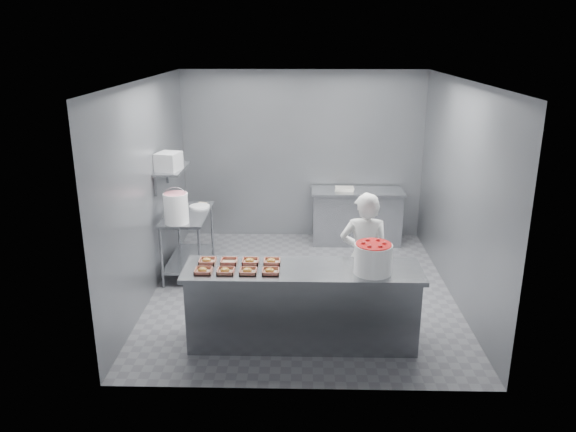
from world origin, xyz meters
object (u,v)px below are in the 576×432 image
(tray_0, at_px, (203,270))
(glaze_bucket, at_px, (176,208))
(tray_2, at_px, (248,271))
(back_counter, at_px, (356,216))
(worker, at_px, (364,257))
(strawberry_tub, at_px, (373,257))
(tray_1, at_px, (226,271))
(appliance, at_px, (169,161))
(prep_table, at_px, (188,233))
(tray_4, at_px, (207,261))
(tray_5, at_px, (229,261))
(tray_7, at_px, (272,261))
(tray_6, at_px, (250,261))
(tray_3, at_px, (270,271))
(service_counter, at_px, (302,305))

(tray_0, height_order, glaze_bucket, glaze_bucket)
(tray_0, distance_m, tray_2, 0.48)
(back_counter, xyz_separation_m, worker, (-0.17, -2.65, 0.34))
(strawberry_tub, bearing_deg, tray_1, -178.71)
(tray_0, relative_size, appliance, 0.57)
(back_counter, distance_m, strawberry_tub, 3.41)
(appliance, bearing_deg, prep_table, 58.63)
(tray_2, xyz_separation_m, tray_4, (-0.48, 0.27, 0.00))
(back_counter, relative_size, tray_5, 8.01)
(prep_table, distance_m, worker, 2.75)
(tray_4, xyz_separation_m, tray_7, (0.72, 0.00, 0.00))
(tray_6, distance_m, strawberry_tub, 1.36)
(tray_7, height_order, strawberry_tub, strawberry_tub)
(tray_2, bearing_deg, glaze_bucket, 124.08)
(tray_7, bearing_deg, appliance, 132.00)
(tray_4, distance_m, tray_7, 0.72)
(tray_0, distance_m, tray_7, 0.77)
(tray_0, height_order, worker, worker)
(tray_5, distance_m, tray_6, 0.24)
(back_counter, relative_size, tray_3, 8.01)
(tray_6, height_order, glaze_bucket, glaze_bucket)
(tray_3, xyz_separation_m, worker, (1.08, 0.74, -0.13))
(tray_7, bearing_deg, strawberry_tub, -12.28)
(service_counter, distance_m, back_counter, 3.37)
(service_counter, height_order, strawberry_tub, strawberry_tub)
(tray_7, bearing_deg, tray_4, 180.00)
(worker, bearing_deg, tray_0, 25.85)
(tray_6, bearing_deg, tray_2, -90.00)
(tray_4, height_order, tray_7, same)
(tray_1, height_order, tray_7, same)
(tray_0, xyz_separation_m, tray_4, (0.00, 0.27, 0.00))
(tray_0, xyz_separation_m, glaze_bucket, (-0.63, 1.65, 0.19))
(glaze_bucket, bearing_deg, back_counter, 33.82)
(tray_4, bearing_deg, tray_6, 0.00)
(tray_0, bearing_deg, tray_3, 0.00)
(strawberry_tub, relative_size, appliance, 1.23)
(tray_6, height_order, worker, worker)
(strawberry_tub, bearing_deg, prep_table, 139.42)
(tray_4, bearing_deg, tray_5, 0.00)
(tray_1, height_order, glaze_bucket, glaze_bucket)
(tray_1, bearing_deg, glaze_bucket, 117.95)
(back_counter, bearing_deg, tray_0, -120.11)
(tray_3, height_order, tray_6, same)
(tray_6, bearing_deg, tray_0, -150.47)
(tray_6, distance_m, worker, 1.40)
(prep_table, xyz_separation_m, worker, (2.38, -1.35, 0.20))
(tray_2, bearing_deg, tray_6, 90.00)
(tray_0, xyz_separation_m, tray_3, (0.72, 0.00, 0.00))
(tray_2, xyz_separation_m, appliance, (-1.24, 1.91, 0.76))
(prep_table, height_order, tray_1, tray_1)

